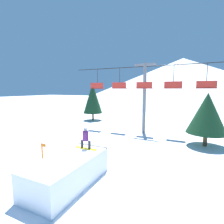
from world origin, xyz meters
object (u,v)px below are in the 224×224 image
Objects in this scene: pine_tree_near at (207,113)px; distant_skier at (211,128)px; trail_marker at (42,152)px; snow_ramp at (68,171)px; snowboarder at (86,138)px.

distant_skier is (0.84, 5.38, -2.29)m from pine_tree_near.
distant_skier is at bearing 51.83° from trail_marker.
trail_marker reaches higher than distant_skier.
snowboarder reaches higher than snow_ramp.
pine_tree_near is 13.76m from trail_marker.
pine_tree_near reaches higher than snowboarder.
trail_marker is (-10.32, -8.82, -2.22)m from pine_tree_near.
trail_marker is (-3.49, 1.50, 0.00)m from snow_ramp.
snow_ramp is 0.99× the size of pine_tree_near.
snowboarder is (0.02, 1.64, 1.38)m from snow_ramp.
pine_tree_near reaches higher than trail_marker.
snow_ramp is at bearing -23.22° from trail_marker.
pine_tree_near is (6.82, 8.68, 0.85)m from snowboarder.
pine_tree_near is at bearing 40.52° from trail_marker.
snowboarder reaches higher than distant_skier.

